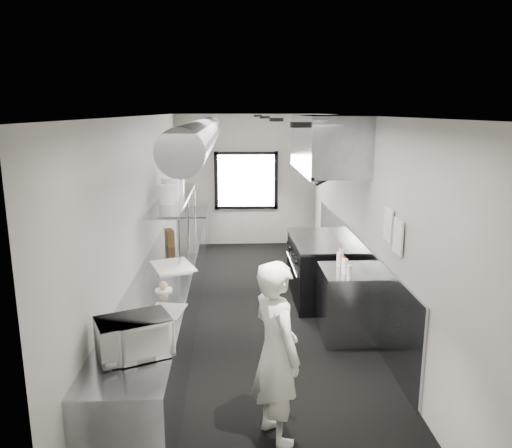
{
  "coord_description": "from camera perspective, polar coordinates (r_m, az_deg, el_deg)",
  "views": [
    {
      "loc": [
        -0.3,
        -6.65,
        2.87
      ],
      "look_at": [
        0.01,
        -0.2,
        1.4
      ],
      "focal_mm": 35.05,
      "sensor_mm": 36.0,
      "label": 1
    }
  ],
  "objects": [
    {
      "name": "floor",
      "position": [
        7.25,
        -0.16,
        -10.47
      ],
      "size": [
        3.0,
        8.0,
        0.01
      ],
      "primitive_type": "cube",
      "color": "black",
      "rests_on": "ground"
    },
    {
      "name": "ceiling",
      "position": [
        6.66,
        -0.17,
        12.23
      ],
      "size": [
        3.0,
        8.0,
        0.01
      ],
      "primitive_type": "cube",
      "color": "silver",
      "rests_on": "wall_back"
    },
    {
      "name": "wall_back",
      "position": [
        10.76,
        -1.13,
        4.99
      ],
      "size": [
        3.0,
        0.02,
        2.8
      ],
      "primitive_type": "cube",
      "color": "#B5B2AC",
      "rests_on": "floor"
    },
    {
      "name": "wall_front",
      "position": [
        3.05,
        3.38,
        -16.04
      ],
      "size": [
        3.0,
        0.02,
        2.8
      ],
      "primitive_type": "cube",
      "color": "#B5B2AC",
      "rests_on": "floor"
    },
    {
      "name": "wall_left",
      "position": [
        6.92,
        -12.67,
        0.25
      ],
      "size": [
        0.02,
        8.0,
        2.8
      ],
      "primitive_type": "cube",
      "color": "#B5B2AC",
      "rests_on": "floor"
    },
    {
      "name": "wall_right",
      "position": [
        7.05,
        12.11,
        0.51
      ],
      "size": [
        0.02,
        8.0,
        2.8
      ],
      "primitive_type": "cube",
      "color": "#B5B2AC",
      "rests_on": "floor"
    },
    {
      "name": "wall_cladding",
      "position": [
        7.54,
        11.09,
        -5.32
      ],
      "size": [
        0.03,
        5.5,
        1.1
      ],
      "primitive_type": "cube",
      "color": "gray",
      "rests_on": "wall_right"
    },
    {
      "name": "hvac_duct",
      "position": [
        7.07,
        -6.09,
        10.17
      ],
      "size": [
        0.4,
        6.4,
        0.4
      ],
      "primitive_type": "cylinder",
      "rotation": [
        1.57,
        0.0,
        0.0
      ],
      "color": "gray",
      "rests_on": "ceiling"
    },
    {
      "name": "service_window",
      "position": [
        10.72,
        -1.13,
        4.96
      ],
      "size": [
        1.36,
        0.05,
        1.25
      ],
      "color": "silver",
      "rests_on": "wall_back"
    },
    {
      "name": "exhaust_hood",
      "position": [
        7.5,
        8.09,
        9.05
      ],
      "size": [
        0.81,
        2.2,
        0.88
      ],
      "color": "gray",
      "rests_on": "ceiling"
    },
    {
      "name": "prep_counter",
      "position": [
        6.67,
        -10.0,
        -8.65
      ],
      "size": [
        0.7,
        6.0,
        0.9
      ],
      "primitive_type": "cube",
      "color": "gray",
      "rests_on": "floor"
    },
    {
      "name": "pass_shelf",
      "position": [
        7.82,
        -9.26,
        2.84
      ],
      "size": [
        0.45,
        3.0,
        0.68
      ],
      "color": "gray",
      "rests_on": "prep_counter"
    },
    {
      "name": "range",
      "position": [
        7.85,
        7.23,
        -5.07
      ],
      "size": [
        0.88,
        1.6,
        0.94
      ],
      "color": "black",
      "rests_on": "floor"
    },
    {
      "name": "bottle_station",
      "position": [
        6.59,
        10.29,
        -8.93
      ],
      "size": [
        0.65,
        0.8,
        0.9
      ],
      "primitive_type": "cube",
      "color": "gray",
      "rests_on": "floor"
    },
    {
      "name": "far_work_table",
      "position": [
        10.18,
        -7.46,
        -1.02
      ],
      "size": [
        0.7,
        1.2,
        0.9
      ],
      "primitive_type": "cube",
      "color": "gray",
      "rests_on": "floor"
    },
    {
      "name": "notice_sheet_a",
      "position": [
        5.87,
        14.86,
        -0.09
      ],
      "size": [
        0.02,
        0.28,
        0.38
      ],
      "primitive_type": "cube",
      "color": "white",
      "rests_on": "wall_right"
    },
    {
      "name": "notice_sheet_b",
      "position": [
        5.56,
        15.9,
        -1.4
      ],
      "size": [
        0.02,
        0.28,
        0.38
      ],
      "primitive_type": "cube",
      "color": "white",
      "rests_on": "wall_right"
    },
    {
      "name": "line_cook",
      "position": [
        4.47,
        2.31,
        -14.39
      ],
      "size": [
        0.61,
        0.71,
        1.65
      ],
      "primitive_type": "imported",
      "rotation": [
        0.0,
        0.0,
        2.0
      ],
      "color": "silver",
      "rests_on": "floor"
    },
    {
      "name": "microwave",
      "position": [
        4.31,
        -13.77,
        -12.4
      ],
      "size": [
        0.66,
        0.59,
        0.32
      ],
      "primitive_type": "imported",
      "rotation": [
        0.0,
        0.0,
        0.42
      ],
      "color": "silver",
      "rests_on": "prep_counter"
    },
    {
      "name": "deli_tub_a",
      "position": [
        4.63,
        -15.97,
        -12.25
      ],
      "size": [
        0.14,
        0.14,
        0.1
      ],
      "primitive_type": "cylinder",
      "rotation": [
        0.0,
        0.0,
        -0.05
      ],
      "color": "silver",
      "rests_on": "prep_counter"
    },
    {
      "name": "deli_tub_b",
      "position": [
        4.81,
        -14.56,
        -11.08
      ],
      "size": [
        0.17,
        0.17,
        0.11
      ],
      "primitive_type": "cylinder",
      "rotation": [
        0.0,
        0.0,
        0.11
      ],
      "color": "silver",
      "rests_on": "prep_counter"
    },
    {
      "name": "newspaper",
      "position": [
        5.16,
        -10.23,
        -9.77
      ],
      "size": [
        0.41,
        0.48,
        0.01
      ],
      "primitive_type": "cube",
      "rotation": [
        0.0,
        0.0,
        -0.18
      ],
      "color": "beige",
      "rests_on": "prep_counter"
    },
    {
      "name": "small_plate",
      "position": [
        5.73,
        -10.5,
        -7.41
      ],
      "size": [
        0.2,
        0.2,
        0.02
      ],
      "primitive_type": "cylinder",
      "rotation": [
        0.0,
        0.0,
        -0.05
      ],
      "color": "white",
      "rests_on": "prep_counter"
    },
    {
      "name": "pastry",
      "position": [
        5.71,
        -10.52,
        -6.88
      ],
      "size": [
        0.1,
        0.1,
        0.1
      ],
      "primitive_type": "sphere",
      "color": "#E4BA77",
      "rests_on": "small_plate"
    },
    {
      "name": "cutting_board",
      "position": [
        6.55,
        -9.5,
        -4.75
      ],
      "size": [
        0.67,
        0.77,
        0.02
      ],
      "primitive_type": "cube",
      "rotation": [
        0.0,
        0.0,
        0.36
      ],
      "color": "white",
      "rests_on": "prep_counter"
    },
    {
      "name": "knife_block",
      "position": [
        7.53,
        -9.84,
        -1.55
      ],
      "size": [
        0.17,
        0.25,
        0.25
      ],
      "primitive_type": "cube",
      "rotation": [
        0.0,
        0.0,
        0.35
      ],
      "color": "#543A1D",
      "rests_on": "prep_counter"
    },
    {
      "name": "plate_stack_a",
      "position": [
        7.2,
        -10.11,
        3.32
      ],
      "size": [
        0.25,
        0.25,
        0.27
      ],
      "primitive_type": "cylinder",
      "rotation": [
        0.0,
        0.0,
        -0.08
      ],
      "color": "white",
      "rests_on": "pass_shelf"
    },
    {
      "name": "plate_stack_b",
      "position": [
        7.47,
        -9.76,
        3.94
      ],
      "size": [
        0.33,
        0.33,
        0.34
      ],
      "primitive_type": "cylinder",
      "rotation": [
        0.0,
        0.0,
        -0.33
      ],
      "color": "white",
      "rests_on": "pass_shelf"
    },
    {
      "name": "plate_stack_c",
      "position": [
        7.88,
        -9.14,
        4.44
      ],
      "size": [
        0.25,
        0.25,
        0.34
      ],
      "primitive_type": "cylinder",
      "rotation": [
        0.0,
        0.0,
        0.03
      ],
      "color": "white",
      "rests_on": "pass_shelf"
    },
    {
      "name": "plate_stack_d",
      "position": [
        8.4,
        -8.93,
        4.99
      ],
      "size": [
        0.25,
        0.25,
        0.35
      ],
      "primitive_type": "cylinder",
      "rotation": [
        0.0,
        0.0,
        0.1
      ],
      "color": "white",
      "rests_on": "pass_shelf"
    },
    {
      "name": "squeeze_bottle_a",
      "position": [
        6.1,
        10.62,
        -5.39
      ],
      "size": [
        0.07,
        0.07,
        0.17
      ],
      "primitive_type": "cylinder",
      "rotation": [
        0.0,
        0.0,
        0.28
      ],
      "color": "white",
      "rests_on": "bottle_station"
    },
    {
      "name": "squeeze_bottle_b",
      "position": [
        6.26,
        10.14,
        -4.8
      ],
      "size": [
        0.07,
        0.07,
        0.19
      ],
      "primitive_type": "cylinder",
      "rotation": [
        0.0,
        0.0,
        -0.03
      ],
      "color": "white",
      "rests_on": "bottle_station"
    },
    {
      "name": "squeeze_bottle_c",
      "position": [
        6.39,
        9.98,
        -4.56
      ],
      "size": [
        0.07,
        0.07,
        0.16
      ],
      "primitive_type": "cylinder",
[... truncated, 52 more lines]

